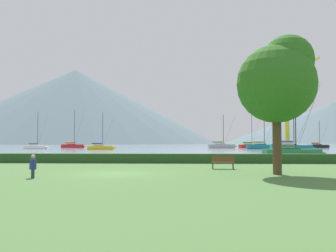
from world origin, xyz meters
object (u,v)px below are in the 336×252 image
Objects in this scene: park_bench_near_path at (223,161)px; dock_crane at (288,117)px; sailboat_slip_9 at (262,146)px; sailboat_slip_1 at (291,148)px; sailboat_slip_3 at (292,152)px; sailboat_slip_7 at (101,147)px; person_seated_viewer at (33,165)px; sailboat_slip_10 at (251,146)px; sailboat_slip_4 at (36,147)px; sailboat_slip_2 at (73,146)px; sailboat_slip_5 at (222,146)px; sailboat_slip_6 at (318,146)px; park_tree at (279,79)px.

park_bench_near_path is 0.08× the size of dock_crane.
dock_crane is (2.39, -14.64, 6.38)m from sailboat_slip_9.
sailboat_slip_9 is at bearing 80.71° from park_bench_near_path.
sailboat_slip_3 is at bearing -102.29° from sailboat_slip_1.
sailboat_slip_7 is at bearing 125.66° from sailboat_slip_3.
person_seated_viewer is (-27.96, -73.00, -0.05)m from sailboat_slip_9.
sailboat_slip_7 is at bearing -158.14° from sailboat_slip_10.
sailboat_slip_4 reaches higher than person_seated_viewer.
sailboat_slip_10 is at bearing 23.30° from sailboat_slip_7.
sailboat_slip_2 is 45.65m from sailboat_slip_5.
sailboat_slip_6 is at bearing 46.71° from sailboat_slip_9.
sailboat_slip_3 reaches higher than park_bench_near_path.
sailboat_slip_10 is 89.09m from park_tree.
sailboat_slip_2 is at bearing 150.55° from dock_crane.
park_tree is (40.15, -87.76, 5.00)m from sailboat_slip_2.
sailboat_slip_6 is 27.94m from sailboat_slip_9.
sailboat_slip_3 is 1.13× the size of park_tree.
sailboat_slip_6 is at bearing 66.90° from sailboat_slip_1.
sailboat_slip_9 reaches higher than park_bench_near_path.
sailboat_slip_5 is 14.75m from sailboat_slip_9.
sailboat_slip_10 reaches higher than sailboat_slip_6.
sailboat_slip_4 is 0.99× the size of sailboat_slip_5.
sailboat_slip_1 is at bearing -76.14° from sailboat_slip_5.
park_tree is (-14.43, -87.77, 5.02)m from sailboat_slip_10.
sailboat_slip_10 is at bearing 26.70° from sailboat_slip_5.
sailboat_slip_9 is at bearing -145.60° from sailboat_slip_6.
sailboat_slip_4 is at bearing 157.33° from sailboat_slip_7.
park_bench_near_path is (-17.36, -83.78, -0.12)m from sailboat_slip_10.
sailboat_slip_2 is 96.64m from park_tree.
sailboat_slip_10 is 0.56× the size of dock_crane.
dock_crane reaches higher than sailboat_slip_3.
dock_crane is (2.16, -32.05, 6.46)m from sailboat_slip_10.
sailboat_slip_3 is 1.14× the size of sailboat_slip_6.
sailboat_slip_2 is 1.22× the size of sailboat_slip_5.
sailboat_slip_3 is at bearing -58.92° from sailboat_slip_7.
sailboat_slip_5 is at bearing -157.33° from sailboat_slip_10.
sailboat_slip_10 is at bearing 83.48° from park_bench_near_path.
sailboat_slip_9 is (6.79, 47.90, 0.10)m from sailboat_slip_3.
sailboat_slip_3 is 5.82× the size of park_bench_near_path.
park_tree is 58.16m from dock_crane.
sailboat_slip_7 is at bearing 167.30° from sailboat_slip_1.
sailboat_slip_9 is 16.14m from dock_crane.
park_bench_near_path is at bearing 126.26° from park_tree.
dock_crane reaches higher than sailboat_slip_10.
person_seated_viewer is at bearing -125.29° from sailboat_slip_6.
sailboat_slip_10 is 85.56m from park_bench_near_path.
sailboat_slip_7 is 5.55× the size of park_bench_near_path.
person_seated_viewer is at bearing -117.47° from dock_crane.
park_bench_near_path is 55.68m from dock_crane.
sailboat_slip_3 is at bearing -48.05° from sailboat_slip_2.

